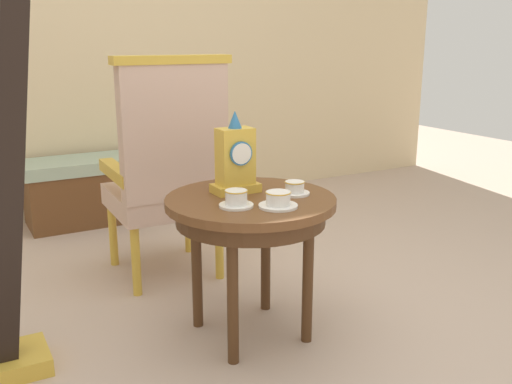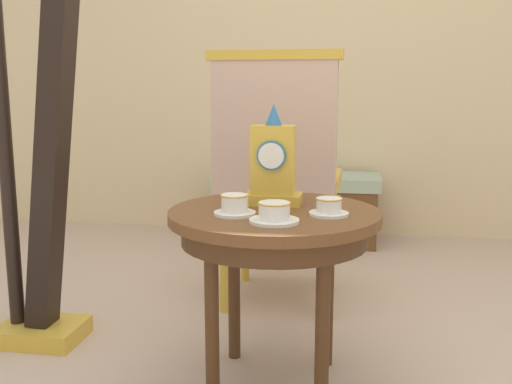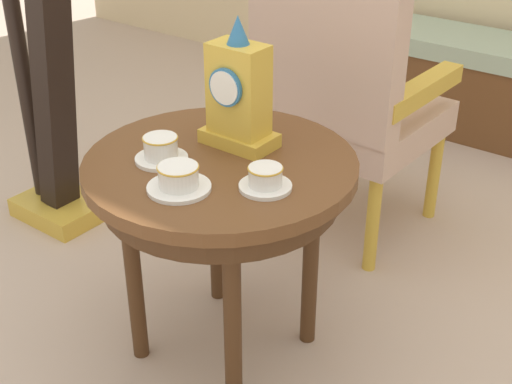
{
  "view_description": "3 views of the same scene",
  "coord_description": "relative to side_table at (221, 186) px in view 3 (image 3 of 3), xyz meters",
  "views": [
    {
      "loc": [
        -1.08,
        -1.89,
        1.22
      ],
      "look_at": [
        0.02,
        0.09,
        0.61
      ],
      "focal_mm": 40.48,
      "sensor_mm": 36.0,
      "label": 1
    },
    {
      "loc": [
        0.22,
        -1.76,
        0.99
      ],
      "look_at": [
        -0.09,
        0.1,
        0.65
      ],
      "focal_mm": 40.91,
      "sensor_mm": 36.0,
      "label": 2
    },
    {
      "loc": [
        0.99,
        -1.13,
        1.38
      ],
      "look_at": [
        0.04,
        0.12,
        0.5
      ],
      "focal_mm": 49.43,
      "sensor_mm": 36.0,
      "label": 3
    }
  ],
  "objects": [
    {
      "name": "teacup_right",
      "position": [
        0.02,
        -0.17,
        0.1
      ],
      "size": [
        0.15,
        0.15,
        0.06
      ],
      "color": "white",
      "rests_on": "side_table"
    },
    {
      "name": "mantel_clock",
      "position": [
        -0.02,
        0.1,
        0.21
      ],
      "size": [
        0.19,
        0.11,
        0.34
      ],
      "color": "gold",
      "rests_on": "side_table"
    },
    {
      "name": "side_table",
      "position": [
        0.0,
        0.0,
        0.0
      ],
      "size": [
        0.69,
        0.69,
        0.6
      ],
      "color": "brown",
      "rests_on": "ground"
    },
    {
      "name": "ground_plane",
      "position": [
        0.02,
        -0.06,
        -0.53
      ],
      "size": [
        10.0,
        10.0,
        0.0
      ],
      "primitive_type": "plane",
      "color": "#BCA38E"
    },
    {
      "name": "teacup_left",
      "position": [
        -0.11,
        -0.09,
        0.1
      ],
      "size": [
        0.13,
        0.13,
        0.06
      ],
      "color": "white",
      "rests_on": "side_table"
    },
    {
      "name": "window_bench",
      "position": [
        -0.11,
        1.89,
        -0.3
      ],
      "size": [
        1.06,
        0.4,
        0.44
      ],
      "color": "#9EB299",
      "rests_on": "ground"
    },
    {
      "name": "armchair",
      "position": [
        -0.08,
        0.71,
        0.07
      ],
      "size": [
        0.56,
        0.54,
        1.14
      ],
      "color": "#CCA893",
      "rests_on": "ground"
    },
    {
      "name": "teacup_center",
      "position": [
        0.18,
        -0.05,
        0.1
      ],
      "size": [
        0.12,
        0.12,
        0.06
      ],
      "color": "white",
      "rests_on": "side_table"
    },
    {
      "name": "harp",
      "position": [
        -0.92,
        0.19,
        0.21
      ],
      "size": [
        0.4,
        0.24,
        1.81
      ],
      "color": "gold",
      "rests_on": "ground"
    }
  ]
}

